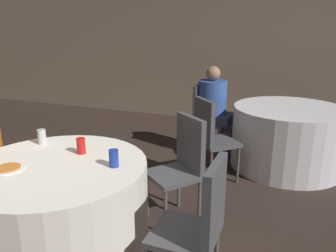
% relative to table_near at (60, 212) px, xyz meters
% --- Properties ---
extents(wall_back, '(16.00, 0.06, 2.80)m').
position_rel_table_near_xyz_m(wall_back, '(-0.02, 4.23, 1.02)').
color(wall_back, gray).
rests_on(wall_back, ground_plane).
extents(table_near, '(1.29, 1.29, 0.76)m').
position_rel_table_near_xyz_m(table_near, '(0.00, 0.00, 0.00)').
color(table_near, white).
rests_on(table_near, ground_plane).
extents(table_far, '(1.34, 1.34, 0.76)m').
position_rel_table_near_xyz_m(table_far, '(1.50, 2.40, 0.00)').
color(table_far, silver).
rests_on(table_far, ground_plane).
extents(chair_near_northeast, '(0.56, 0.56, 0.95)m').
position_rel_table_near_xyz_m(chair_near_northeast, '(0.66, 0.83, 0.19)').
color(chair_near_northeast, '#47474C').
rests_on(chair_near_northeast, ground_plane).
extents(chair_near_east, '(0.41, 0.40, 0.95)m').
position_rel_table_near_xyz_m(chair_near_east, '(1.06, -0.01, 0.19)').
color(chair_near_east, '#47474C').
rests_on(chair_near_east, ground_plane).
extents(chair_far_southwest, '(0.57, 0.57, 0.95)m').
position_rel_table_near_xyz_m(chair_far_southwest, '(0.71, 1.66, 0.19)').
color(chair_far_southwest, '#47474C').
rests_on(chair_far_southwest, ground_plane).
extents(chair_far_west, '(0.44, 0.44, 0.95)m').
position_rel_table_near_xyz_m(chair_far_west, '(0.42, 2.51, 0.19)').
color(chair_far_west, '#47474C').
rests_on(chair_far_west, ground_plane).
extents(person_blue_shirt, '(0.53, 0.40, 1.20)m').
position_rel_table_near_xyz_m(person_blue_shirt, '(0.57, 2.49, 0.25)').
color(person_blue_shirt, '#33384C').
rests_on(person_blue_shirt, ground_plane).
extents(pizza_plate_near, '(0.21, 0.21, 0.02)m').
position_rel_table_near_xyz_m(pizza_plate_near, '(-0.24, -0.18, 0.39)').
color(pizza_plate_near, white).
rests_on(pizza_plate_near, table_near).
extents(soda_can_blue, '(0.07, 0.07, 0.12)m').
position_rel_table_near_xyz_m(soda_can_blue, '(0.41, 0.11, 0.44)').
color(soda_can_blue, '#1E38A5').
rests_on(soda_can_blue, table_near).
extents(soda_can_silver, '(0.07, 0.07, 0.12)m').
position_rel_table_near_xyz_m(soda_can_silver, '(-0.38, 0.31, 0.44)').
color(soda_can_silver, silver).
rests_on(soda_can_silver, table_near).
extents(soda_can_red, '(0.07, 0.07, 0.12)m').
position_rel_table_near_xyz_m(soda_can_red, '(0.05, 0.24, 0.44)').
color(soda_can_red, red).
rests_on(soda_can_red, table_near).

